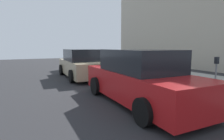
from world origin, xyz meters
TOP-DOWN VIEW (x-y plane):
  - ground_plane at (0.00, 0.00)m, footprint 40.00×40.00m
  - sidewalk_curb at (0.00, -2.50)m, footprint 18.00×5.00m
  - suitcase_maroon_0 at (-3.81, -0.47)m, footprint 0.37×0.24m
  - suitcase_navy_1 at (-3.30, -0.47)m, footprint 0.39×0.21m
  - suitcase_olive_2 at (-2.75, -0.53)m, footprint 0.46×0.25m
  - suitcase_silver_3 at (-2.21, -0.57)m, footprint 0.36×0.21m
  - suitcase_teal_4 at (-1.72, -0.51)m, footprint 0.37×0.26m
  - suitcase_red_5 at (-1.23, -0.49)m, footprint 0.37×0.27m
  - suitcase_black_6 at (-0.73, -0.53)m, footprint 0.40×0.25m
  - suitcase_maroon_7 at (-0.20, -0.57)m, footprint 0.42×0.26m
  - suitcase_navy_8 at (0.34, -0.50)m, footprint 0.42×0.23m
  - suitcase_olive_9 at (0.92, -0.48)m, footprint 0.49×0.23m
  - suitcase_silver_10 at (1.53, -0.47)m, footprint 0.48×0.21m
  - suitcase_teal_11 at (2.11, -0.45)m, footprint 0.42×0.24m
  - fire_hydrant at (2.98, -0.52)m, footprint 0.39×0.21m
  - bollard_post at (3.46, -0.37)m, footprint 0.13×0.13m
  - parking_meter at (-4.89, -0.77)m, footprint 0.12×0.09m
  - parked_car_red_0 at (-3.99, 1.60)m, footprint 4.79×2.07m
  - parked_car_beige_1 at (1.42, 1.60)m, footprint 4.58×2.26m

SIDE VIEW (x-z plane):
  - ground_plane at x=0.00m, z-range 0.00..0.00m
  - sidewalk_curb at x=0.00m, z-range 0.00..0.14m
  - suitcase_black_6 at x=-0.73m, z-range 0.00..0.82m
  - suitcase_navy_8 at x=0.34m, z-range 0.11..0.72m
  - suitcase_maroon_0 at x=-3.81m, z-range 0.04..0.85m
  - suitcase_silver_10 at x=1.53m, z-range 0.11..0.80m
  - suitcase_maroon_7 at x=-0.20m, z-range 0.01..0.90m
  - suitcase_silver_3 at x=-2.21m, z-range 0.04..0.90m
  - suitcase_olive_2 at x=-2.75m, z-range 0.04..0.91m
  - suitcase_navy_1 at x=-3.30m, z-range 0.02..0.95m
  - suitcase_teal_11 at x=2.11m, z-range -0.02..1.00m
  - suitcase_teal_4 at x=-1.72m, z-range 0.03..0.98m
  - suitcase_olive_9 at x=0.92m, z-range -0.01..1.05m
  - suitcase_red_5 at x=-1.23m, z-range 0.02..1.03m
  - fire_hydrant at x=2.98m, z-range 0.16..0.92m
  - bollard_post at x=3.46m, z-range 0.14..0.94m
  - parked_car_beige_1 at x=1.42m, z-range -0.05..1.54m
  - parked_car_red_0 at x=-3.99m, z-range -0.05..1.59m
  - parking_meter at x=-4.89m, z-range 0.33..1.60m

